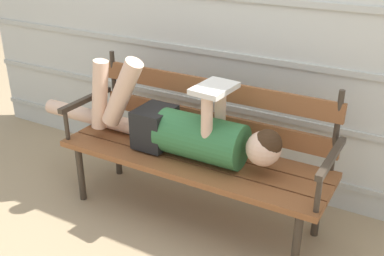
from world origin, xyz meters
name	(u,v)px	position (x,y,z in m)	size (l,w,h in m)	color
ground_plane	(185,223)	(0.00, 0.00, 0.00)	(12.00, 12.00, 0.00)	tan
house_siding	(236,26)	(0.00, 0.65, 1.07)	(4.38, 0.08, 2.15)	beige
park_bench	(198,144)	(0.00, 0.16, 0.47)	(1.63, 0.51, 0.89)	brown
reclining_person	(179,128)	(-0.09, 0.09, 0.58)	(1.72, 0.27, 0.56)	#33703D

